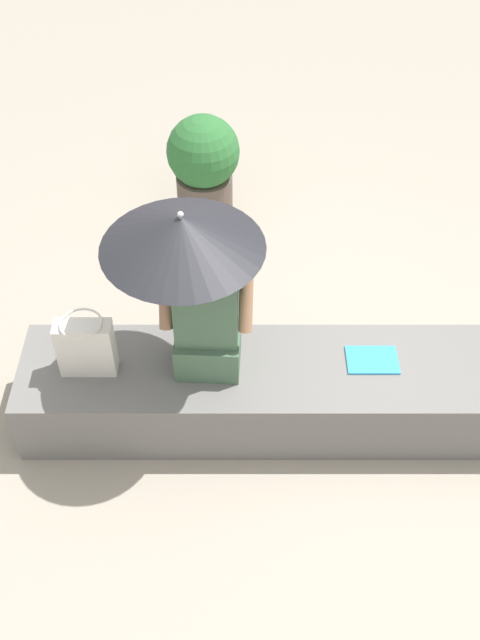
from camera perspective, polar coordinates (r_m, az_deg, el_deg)
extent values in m
plane|color=#9E9384|center=(4.35, 2.26, -7.23)|extent=(14.00, 14.00, 0.00)
cube|color=slate|center=(4.18, 2.34, -5.49)|extent=(2.75, 0.63, 0.42)
cube|color=#47664C|center=(3.96, -2.47, -2.32)|extent=(0.35, 0.30, 0.22)
cube|color=#47664C|center=(3.70, -2.63, 1.31)|extent=(0.33, 0.22, 0.48)
sphere|color=#9E7051|center=(3.48, -2.82, 5.33)|extent=(0.20, 0.20, 0.20)
cylinder|color=#9E7051|center=(3.68, 0.46, 1.47)|extent=(0.08, 0.20, 0.32)
cylinder|color=#9E7051|center=(3.71, -5.73, 1.68)|extent=(0.08, 0.20, 0.32)
cylinder|color=#B7B7BC|center=(3.71, -4.16, 1.92)|extent=(0.02, 0.02, 0.98)
cone|color=black|center=(3.45, -4.51, 6.72)|extent=(0.79, 0.79, 0.18)
sphere|color=#B7B7BC|center=(3.38, -4.61, 8.09)|extent=(0.03, 0.03, 0.03)
cube|color=silver|center=(3.97, -11.75, -2.11)|extent=(0.30, 0.12, 0.34)
torus|color=silver|center=(3.84, -12.15, -0.27)|extent=(0.22, 0.22, 0.01)
cube|color=#339ED1|center=(4.11, 10.13, -3.04)|extent=(0.28, 0.20, 0.01)
cylinder|color=brown|center=(5.60, -2.72, 9.52)|extent=(0.41, 0.41, 0.35)
sphere|color=#2D6B33|center=(5.38, -2.86, 12.82)|extent=(0.52, 0.52, 0.52)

